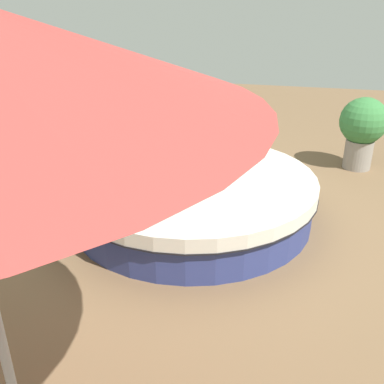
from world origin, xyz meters
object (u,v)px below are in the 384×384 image
Objects in this scene: throw_pillow_0 at (246,149)px; patio_chair at (218,123)px; throw_pillow_1 at (140,147)px; side_table at (112,144)px; planter at (363,127)px; round_bed at (192,196)px.

throw_pillow_0 is 0.49× the size of patio_chair.
throw_pillow_1 is 0.94× the size of side_table.
side_table is at bearing -179.32° from patio_chair.
patio_chair is (-1.46, 0.73, -0.04)m from throw_pillow_1.
side_table is (-0.81, -2.16, -0.36)m from throw_pillow_0.
throw_pillow_0 is 1.33m from throw_pillow_1.
planter reaches higher than patio_chair.
throw_pillow_0 is 0.47× the size of planter.
patio_chair is 2.24× the size of side_table.
planter is at bearing 97.01° from side_table.
round_bed is 6.71× the size of throw_pillow_1.
patio_chair is at bearing -88.29° from planter.
throw_pillow_0 is 1.95m from planter.
throw_pillow_1 reaches higher than round_bed.
side_table is (-1.60, -1.67, -0.04)m from round_bed.
patio_chair is at bearing -177.82° from round_bed.
throw_pillow_1 is at bearing -78.66° from throw_pillow_0.
patio_chair is at bearing -154.35° from throw_pillow_0.
round_bed is 2.67× the size of planter.
side_table is at bearing -141.16° from throw_pillow_1.
round_bed is 2.88m from planter.
planter is at bearing 135.86° from round_bed.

